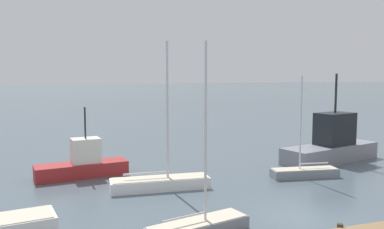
# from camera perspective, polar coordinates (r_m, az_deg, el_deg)

# --- Properties ---
(ground_plane) EXTENTS (600.00, 600.00, 0.00)m
(ground_plane) POSITION_cam_1_polar(r_m,az_deg,el_deg) (19.72, 15.87, -14.24)
(ground_plane) COLOR #4C5B66
(sailboat_0) EXTENTS (5.88, 1.89, 8.60)m
(sailboat_0) POSITION_cam_1_polar(r_m,az_deg,el_deg) (23.37, -4.64, -9.68)
(sailboat_0) COLOR white
(sailboat_0) RESTS_ON ground_plane
(sailboat_1) EXTENTS (4.71, 2.31, 8.06)m
(sailboat_1) POSITION_cam_1_polar(r_m,az_deg,el_deg) (17.05, 0.91, -15.82)
(sailboat_1) COLOR gray
(sailboat_1) RESTS_ON ground_plane
(sailboat_2) EXTENTS (4.54, 1.79, 6.63)m
(sailboat_2) POSITION_cam_1_polar(r_m,az_deg,el_deg) (26.93, 16.05, -7.99)
(sailboat_2) COLOR gray
(sailboat_2) RESTS_ON ground_plane
(fishing_boat_0) EXTENTS (6.06, 2.51, 4.59)m
(fishing_boat_0) POSITION_cam_1_polar(r_m,az_deg,el_deg) (26.95, -15.58, -6.96)
(fishing_boat_0) COLOR maroon
(fishing_boat_0) RESTS_ON ground_plane
(fishing_boat_1) EXTENTS (9.00, 4.54, 6.78)m
(fishing_boat_1) POSITION_cam_1_polar(r_m,az_deg,el_deg) (32.42, 19.66, -4.16)
(fishing_boat_1) COLOR gray
(fishing_boat_1) RESTS_ON ground_plane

